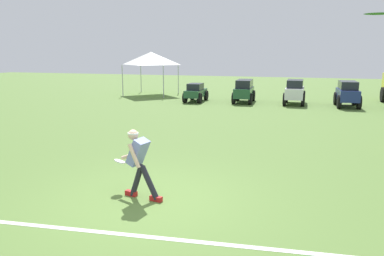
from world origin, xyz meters
TOP-DOWN VIEW (x-y plane):
  - ground_plane at (0.00, 0.00)m, footprint 80.00×80.00m
  - field_line_paint at (0.00, -1.48)m, footprint 22.99×2.30m
  - frisbee_thrower at (-0.28, 0.09)m, footprint 1.07×0.60m
  - frisbee_in_flight at (-0.88, 0.41)m, footprint 0.33×0.34m
  - parked_car_slot_a at (-3.53, 15.17)m, footprint 1.11×2.21m
  - parked_car_slot_b at (-0.66, 15.62)m, footprint 1.23×2.44m
  - parked_car_slot_c at (2.25, 15.67)m, footprint 1.18×2.36m
  - parked_car_slot_d at (5.04, 15.40)m, footprint 1.27×2.39m
  - event_tent at (-7.55, 17.81)m, footprint 3.11×3.11m

SIDE VIEW (x-z plane):
  - ground_plane at x=0.00m, z-range 0.00..0.00m
  - field_line_paint at x=0.00m, z-range 0.00..0.01m
  - parked_car_slot_a at x=-3.53m, z-range 0.01..1.11m
  - frisbee_in_flight at x=-0.88m, z-range 0.57..0.67m
  - parked_car_slot_b at x=-0.66m, z-range 0.05..1.39m
  - parked_car_slot_c at x=2.25m, z-range 0.04..1.44m
  - parked_car_slot_d at x=5.04m, z-range 0.04..1.44m
  - frisbee_thrower at x=-0.28m, z-range 0.09..1.50m
  - event_tent at x=-7.55m, z-range 1.04..4.01m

